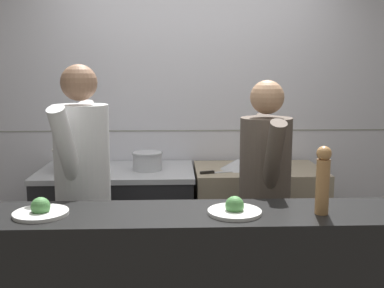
# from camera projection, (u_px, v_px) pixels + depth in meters

# --- Properties ---
(wall_back_tiled) EXTENTS (8.00, 0.06, 2.60)m
(wall_back_tiled) POSITION_uv_depth(u_px,v_px,m) (192.00, 113.00, 3.92)
(wall_back_tiled) COLOR silver
(wall_back_tiled) RESTS_ON ground_plane
(oven_range) EXTENTS (1.22, 0.71, 0.89)m
(oven_range) POSITION_uv_depth(u_px,v_px,m) (118.00, 223.00, 3.63)
(oven_range) COLOR #232326
(oven_range) RESTS_ON ground_plane
(prep_counter) EXTENTS (1.01, 0.65, 0.89)m
(prep_counter) POSITION_uv_depth(u_px,v_px,m) (257.00, 222.00, 3.68)
(prep_counter) COLOR gray
(prep_counter) RESTS_ON ground_plane
(stock_pot) EXTENTS (0.32, 0.32, 0.18)m
(stock_pot) POSITION_uv_depth(u_px,v_px,m) (74.00, 159.00, 3.49)
(stock_pot) COLOR beige
(stock_pot) RESTS_ON oven_range
(sauce_pot) EXTENTS (0.24, 0.24, 0.14)m
(sauce_pot) POSITION_uv_depth(u_px,v_px,m) (147.00, 160.00, 3.54)
(sauce_pot) COLOR #B7BABF
(sauce_pot) RESTS_ON oven_range
(mixing_bowl_steel) EXTENTS (0.28, 0.28, 0.08)m
(mixing_bowl_steel) POSITION_uv_depth(u_px,v_px,m) (238.00, 164.00, 3.57)
(mixing_bowl_steel) COLOR #B7BABF
(mixing_bowl_steel) RESTS_ON prep_counter
(chefs_knife) EXTENTS (0.39, 0.14, 0.02)m
(chefs_knife) POSITION_uv_depth(u_px,v_px,m) (220.00, 172.00, 3.44)
(chefs_knife) COLOR #B7BABF
(chefs_knife) RESTS_ON prep_counter
(plated_dish_main) EXTENTS (0.27, 0.27, 0.09)m
(plated_dish_main) POSITION_uv_depth(u_px,v_px,m) (41.00, 211.00, 2.18)
(plated_dish_main) COLOR white
(plated_dish_main) RESTS_ON pass_counter
(plated_dish_appetiser) EXTENTS (0.27, 0.27, 0.09)m
(plated_dish_appetiser) POSITION_uv_depth(u_px,v_px,m) (235.00, 209.00, 2.20)
(plated_dish_appetiser) COLOR white
(plated_dish_appetiser) RESTS_ON pass_counter
(pepper_mill) EXTENTS (0.07, 0.07, 0.34)m
(pepper_mill) POSITION_uv_depth(u_px,v_px,m) (323.00, 179.00, 2.18)
(pepper_mill) COLOR #AD7A47
(pepper_mill) RESTS_ON pass_counter
(chef_head_cook) EXTENTS (0.41, 0.74, 1.70)m
(chef_head_cook) POSITION_uv_depth(u_px,v_px,m) (83.00, 185.00, 2.85)
(chef_head_cook) COLOR black
(chef_head_cook) RESTS_ON ground_plane
(chef_sous) EXTENTS (0.33, 0.70, 1.61)m
(chef_sous) POSITION_uv_depth(u_px,v_px,m) (265.00, 192.00, 2.88)
(chef_sous) COLOR black
(chef_sous) RESTS_ON ground_plane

